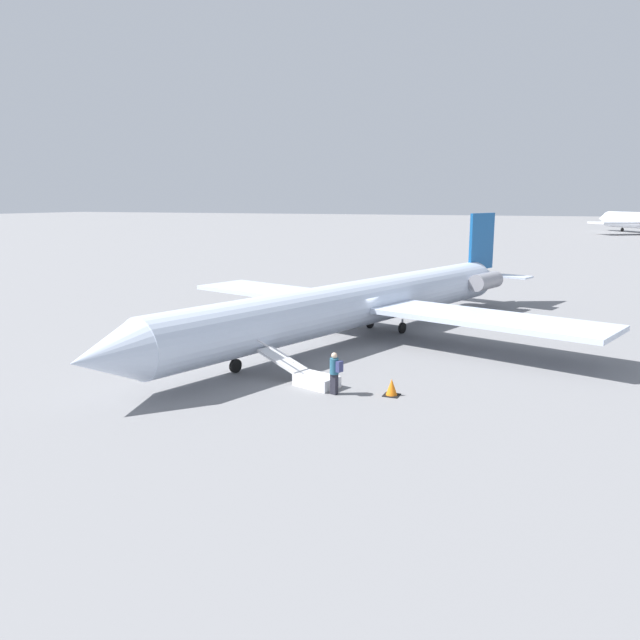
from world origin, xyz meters
TOP-DOWN VIEW (x-y plane):
  - ground_plane at (0.00, 0.00)m, footprint 600.00×600.00m
  - airplane_main at (-0.96, 0.30)m, footprint 34.13×26.76m
  - boarding_stairs at (9.38, 1.06)m, footprint 2.16×4.13m
  - passenger at (10.20, 2.55)m, footprint 0.42×0.57m
  - traffic_cone_near_stairs at (9.47, 4.73)m, footprint 0.63×0.63m

SIDE VIEW (x-z plane):
  - ground_plane at x=0.00m, z-range 0.00..0.00m
  - traffic_cone_near_stairs at x=9.47m, z-range -0.02..0.67m
  - boarding_stairs at x=9.38m, z-range -0.48..1.22m
  - passenger at x=10.20m, z-range 0.13..1.87m
  - airplane_main at x=-0.96m, z-range -1.38..5.45m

